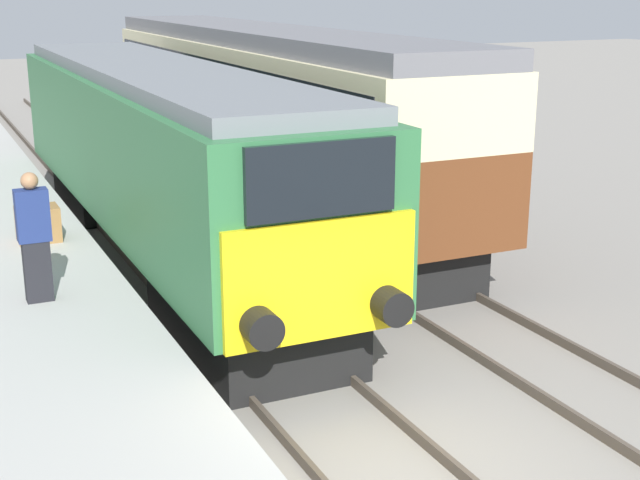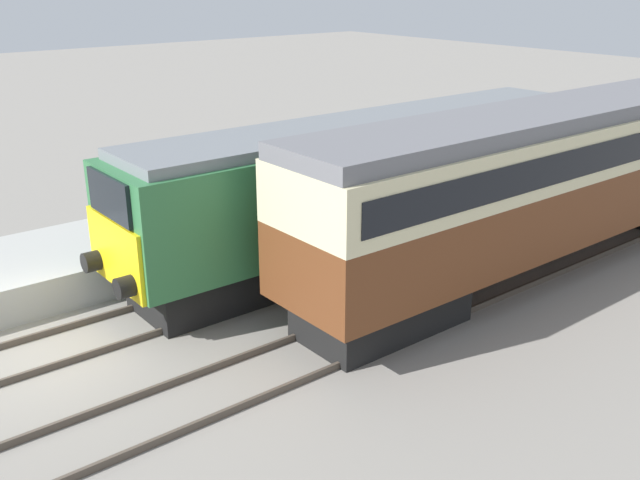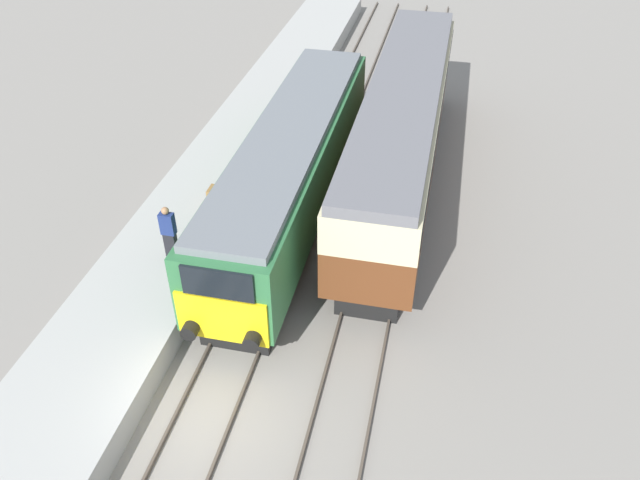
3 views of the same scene
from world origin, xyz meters
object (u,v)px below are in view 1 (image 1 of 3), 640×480
luggage_crate (38,224)px  person_on_platform (35,237)px  passenger_carriage (264,100)px  locomotive (159,152)px

luggage_crate → person_on_platform: bearing=-98.0°
person_on_platform → luggage_crate: person_on_platform is taller
passenger_carriage → luggage_crate: 7.27m
luggage_crate → passenger_carriage: bearing=35.6°
passenger_carriage → luggage_crate: bearing=-144.4°
luggage_crate → locomotive: bearing=20.8°
passenger_carriage → luggage_crate: (-5.82, -4.16, -1.33)m
locomotive → person_on_platform: locomotive is taller
person_on_platform → luggage_crate: bearing=82.0°
person_on_platform → luggage_crate: 3.18m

